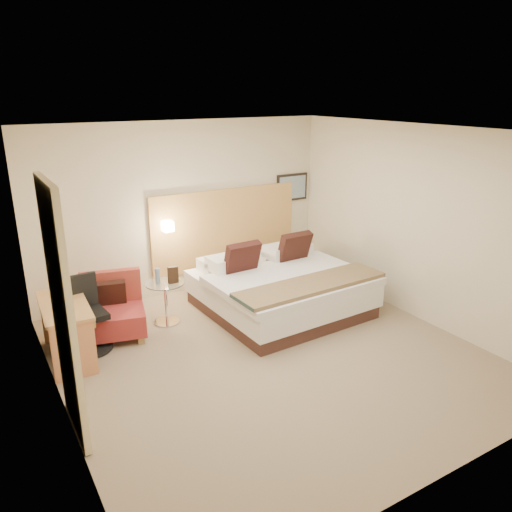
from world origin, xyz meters
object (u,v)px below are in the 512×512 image
lounge_chair (113,312)px  desk (67,315)px  bed (280,288)px  desk_chair (87,320)px  side_table (166,300)px

lounge_chair → desk: lounge_chair is taller
bed → lounge_chair: bed is taller
bed → lounge_chair: (-2.34, 0.45, -0.01)m
desk_chair → lounge_chair: bearing=28.4°
desk_chair → bed: bearing=-5.1°
side_table → desk_chair: 1.14m
lounge_chair → desk_chair: bearing=-151.6°
bed → desk: 2.97m
bed → side_table: size_ratio=3.76×
bed → desk_chair: size_ratio=2.38×
lounge_chair → side_table: bearing=0.2°
bed → desk_chair: bed is taller
desk → desk_chair: desk_chair is taller
side_table → desk_chair: (-1.12, -0.21, 0.06)m
bed → desk: (-2.96, 0.14, 0.22)m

